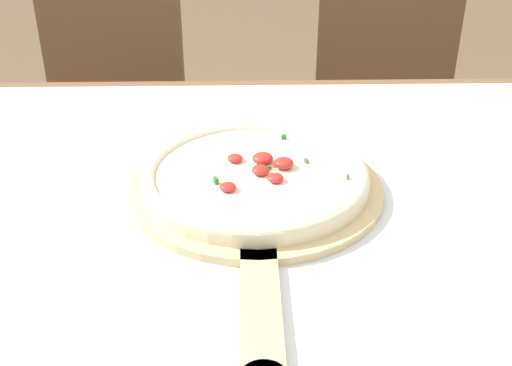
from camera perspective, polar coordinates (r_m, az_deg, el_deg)
The scene contains 6 objects.
dining_table at distance 0.94m, azimuth -2.33°, elevation -7.93°, with size 1.29×1.04×0.74m.
towel_cloth at distance 0.89m, azimuth -2.46°, elevation -2.75°, with size 1.21×0.96×0.00m.
pizza_peel at distance 0.91m, azimuth -0.01°, elevation -1.09°, with size 0.37×0.58×0.01m.
pizza at distance 0.92m, azimuth -0.03°, elevation 0.65°, with size 0.33×0.33×0.03m.
chair_left at distance 1.79m, azimuth -12.72°, elevation 6.05°, with size 0.42×0.42×0.90m.
chair_right at distance 1.80m, azimuth 11.32°, elevation 6.29°, with size 0.44×0.44×0.90m.
Camera 1 is at (0.02, -0.75, 1.22)m, focal length 45.00 mm.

